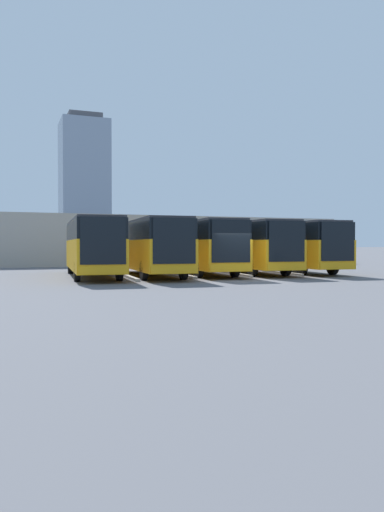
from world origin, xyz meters
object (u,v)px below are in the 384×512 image
bus_4 (92,245)px  bus_1 (246,245)px  bus_3 (150,245)px  bus_0 (290,245)px  bus_2 (198,245)px

bus_4 → bus_1: bearing=-173.7°
bus_3 → bus_4: size_ratio=1.00×
bus_1 → bus_4: bearing=6.3°
bus_1 → bus_0: bearing=-175.3°
bus_1 → bus_4: (10.25, 0.35, 0.00)m
bus_2 → bus_4: 6.84m
bus_0 → bus_2: size_ratio=1.00×
bus_0 → bus_2: (6.83, 0.05, 0.00)m
bus_1 → bus_3: size_ratio=1.00×
bus_2 → bus_4: same height
bus_0 → bus_3: 10.28m
bus_2 → bus_3: bearing=16.7°
bus_0 → bus_3: same height
bus_0 → bus_4: (13.67, 0.38, 0.00)m
bus_0 → bus_3: size_ratio=1.00×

